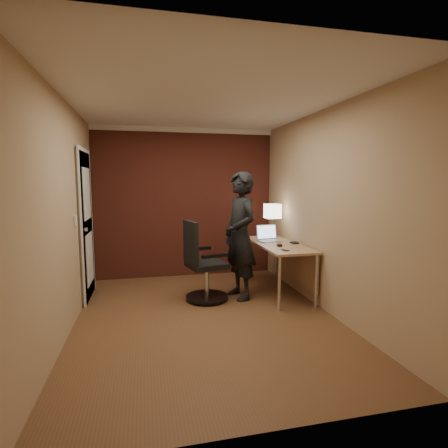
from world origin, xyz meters
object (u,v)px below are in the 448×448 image
(wallet, at_px, (294,243))
(person, at_px, (240,236))
(mouse, at_px, (279,245))
(desk_lamp, at_px, (272,212))
(laptop, at_px, (268,236))
(phone, at_px, (285,250))
(office_chair, at_px, (202,266))
(desk, at_px, (283,252))

(wallet, height_order, person, person)
(mouse, xyz_separation_m, wallet, (0.29, 0.15, -0.01))
(desk_lamp, distance_m, wallet, 0.69)
(desk_lamp, distance_m, laptop, 0.43)
(mouse, bearing_deg, laptop, 99.62)
(phone, distance_m, person, 0.66)
(office_chair, bearing_deg, wallet, 1.25)
(desk, bearing_deg, desk_lamp, 88.08)
(desk_lamp, bearing_deg, laptop, -124.07)
(laptop, relative_size, office_chair, 0.33)
(mouse, distance_m, person, 0.55)
(desk_lamp, bearing_deg, person, -140.30)
(mouse, relative_size, phone, 0.87)
(desk, distance_m, wallet, 0.21)
(office_chair, height_order, person, person)
(desk_lamp, bearing_deg, mouse, -102.49)
(desk_lamp, height_order, person, person)
(mouse, height_order, wallet, mouse)
(wallet, height_order, office_chair, office_chair)
(mouse, bearing_deg, person, 177.14)
(wallet, bearing_deg, mouse, -152.99)
(wallet, distance_m, person, 0.82)
(desk, relative_size, desk_lamp, 2.80)
(desk_lamp, relative_size, mouse, 5.35)
(desk_lamp, relative_size, laptop, 1.49)
(desk, bearing_deg, person, -173.26)
(desk, distance_m, laptop, 0.36)
(mouse, distance_m, phone, 0.30)
(phone, bearing_deg, person, 123.68)
(desk, height_order, laptop, laptop)
(mouse, height_order, office_chair, office_chair)
(laptop, xyz_separation_m, mouse, (-0.01, -0.49, -0.05))
(office_chair, distance_m, person, 0.67)
(desk_lamp, xyz_separation_m, laptop, (-0.14, -0.21, -0.35))
(laptop, xyz_separation_m, wallet, (0.27, -0.34, -0.05))
(wallet, distance_m, office_chair, 1.37)
(mouse, bearing_deg, wallet, 38.35)
(desk_lamp, relative_size, person, 0.31)
(person, bearing_deg, desk, 83.50)
(office_chair, bearing_deg, phone, -22.29)
(office_chair, bearing_deg, desk, 4.48)
(wallet, relative_size, office_chair, 0.10)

